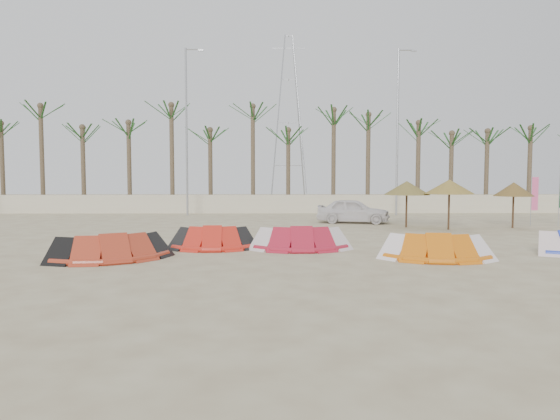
{
  "coord_description": "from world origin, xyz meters",
  "views": [
    {
      "loc": [
        -0.26,
        -13.3,
        2.6
      ],
      "look_at": [
        0.0,
        6.0,
        1.3
      ],
      "focal_mm": 32.0,
      "sensor_mm": 36.0,
      "label": 1
    }
  ],
  "objects_px": {
    "kite_red_right": "(300,237)",
    "kite_orange": "(434,245)",
    "car": "(353,211)",
    "kite_red_mid": "(214,237)",
    "parasol_right": "(514,189)",
    "parasol_mid": "(449,187)",
    "parasol_left": "(407,188)",
    "kite_red_left": "(115,245)"
  },
  "relations": [
    {
      "from": "kite_red_right",
      "to": "parasol_left",
      "type": "xyz_separation_m",
      "value": [
        5.83,
        7.48,
        1.59
      ]
    },
    {
      "from": "parasol_mid",
      "to": "kite_red_left",
      "type": "bearing_deg",
      "value": -148.32
    },
    {
      "from": "parasol_right",
      "to": "kite_red_left",
      "type": "bearing_deg",
      "value": -151.89
    },
    {
      "from": "kite_red_left",
      "to": "parasol_right",
      "type": "bearing_deg",
      "value": 28.11
    },
    {
      "from": "kite_red_mid",
      "to": "kite_red_right",
      "type": "distance_m",
      "value": 3.14
    },
    {
      "from": "kite_red_right",
      "to": "parasol_left",
      "type": "height_order",
      "value": "parasol_left"
    },
    {
      "from": "kite_red_mid",
      "to": "kite_red_left",
      "type": "bearing_deg",
      "value": -142.0
    },
    {
      "from": "parasol_mid",
      "to": "kite_red_right",
      "type": "bearing_deg",
      "value": -140.34
    },
    {
      "from": "parasol_left",
      "to": "car",
      "type": "relative_size",
      "value": 0.59
    },
    {
      "from": "kite_red_left",
      "to": "kite_orange",
      "type": "xyz_separation_m",
      "value": [
        10.12,
        -0.09,
        -0.0
      ]
    },
    {
      "from": "kite_red_right",
      "to": "parasol_mid",
      "type": "xyz_separation_m",
      "value": [
        7.59,
        6.29,
        1.68
      ]
    },
    {
      "from": "kite_red_mid",
      "to": "kite_red_right",
      "type": "bearing_deg",
      "value": -2.65
    },
    {
      "from": "parasol_right",
      "to": "car",
      "type": "height_order",
      "value": "parasol_right"
    },
    {
      "from": "kite_red_mid",
      "to": "car",
      "type": "height_order",
      "value": "car"
    },
    {
      "from": "parasol_left",
      "to": "parasol_right",
      "type": "xyz_separation_m",
      "value": [
        5.28,
        -0.43,
        -0.06
      ]
    },
    {
      "from": "kite_orange",
      "to": "parasol_right",
      "type": "bearing_deg",
      "value": 52.87
    },
    {
      "from": "kite_red_left",
      "to": "kite_red_right",
      "type": "height_order",
      "value": "same"
    },
    {
      "from": "kite_red_left",
      "to": "kite_red_mid",
      "type": "relative_size",
      "value": 1.32
    },
    {
      "from": "kite_red_left",
      "to": "parasol_mid",
      "type": "relative_size",
      "value": 1.68
    },
    {
      "from": "kite_red_right",
      "to": "kite_orange",
      "type": "height_order",
      "value": "same"
    },
    {
      "from": "parasol_right",
      "to": "kite_orange",
      "type": "bearing_deg",
      "value": -127.13
    },
    {
      "from": "kite_orange",
      "to": "parasol_mid",
      "type": "relative_size",
      "value": 1.45
    },
    {
      "from": "parasol_right",
      "to": "car",
      "type": "xyz_separation_m",
      "value": [
        -7.62,
        2.85,
        -1.27
      ]
    },
    {
      "from": "car",
      "to": "kite_orange",
      "type": "bearing_deg",
      "value": -163.03
    },
    {
      "from": "parasol_mid",
      "to": "car",
      "type": "height_order",
      "value": "parasol_mid"
    },
    {
      "from": "kite_red_mid",
      "to": "kite_orange",
      "type": "height_order",
      "value": "same"
    },
    {
      "from": "kite_red_left",
      "to": "car",
      "type": "height_order",
      "value": "car"
    },
    {
      "from": "parasol_mid",
      "to": "car",
      "type": "bearing_deg",
      "value": 138.7
    },
    {
      "from": "kite_red_right",
      "to": "kite_orange",
      "type": "distance_m",
      "value": 4.66
    },
    {
      "from": "kite_red_left",
      "to": "car",
      "type": "relative_size",
      "value": 1.03
    },
    {
      "from": "kite_red_left",
      "to": "kite_red_right",
      "type": "xyz_separation_m",
      "value": [
        6.0,
        2.1,
        -0.0
      ]
    },
    {
      "from": "kite_red_right",
      "to": "kite_orange",
      "type": "xyz_separation_m",
      "value": [
        4.12,
        -2.19,
        -0.0
      ]
    },
    {
      "from": "kite_red_mid",
      "to": "parasol_right",
      "type": "distance_m",
      "value": 15.9
    },
    {
      "from": "kite_red_left",
      "to": "parasol_left",
      "type": "bearing_deg",
      "value": 38.97
    },
    {
      "from": "kite_red_mid",
      "to": "parasol_right",
      "type": "xyz_separation_m",
      "value": [
        14.24,
        6.9,
        1.54
      ]
    },
    {
      "from": "car",
      "to": "parasol_left",
      "type": "bearing_deg",
      "value": -121.91
    },
    {
      "from": "kite_red_right",
      "to": "kite_red_mid",
      "type": "bearing_deg",
      "value": 177.35
    },
    {
      "from": "kite_red_left",
      "to": "kite_red_mid",
      "type": "height_order",
      "value": "same"
    },
    {
      "from": "parasol_right",
      "to": "kite_red_right",
      "type": "bearing_deg",
      "value": -147.62
    },
    {
      "from": "parasol_left",
      "to": "car",
      "type": "bearing_deg",
      "value": 134.09
    },
    {
      "from": "parasol_mid",
      "to": "kite_orange",
      "type": "bearing_deg",
      "value": -112.25
    },
    {
      "from": "kite_orange",
      "to": "parasol_left",
      "type": "distance_m",
      "value": 9.94
    }
  ]
}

